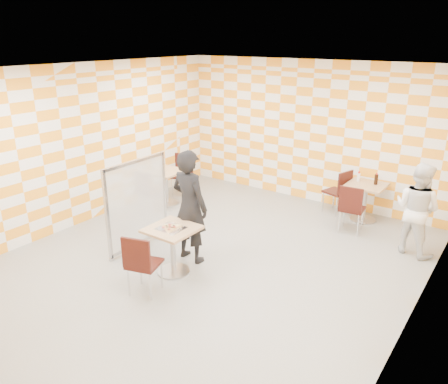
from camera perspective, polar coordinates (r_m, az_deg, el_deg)
name	(u,v)px	position (r m, az deg, el deg)	size (l,w,h in m)	color
room_shell	(231,164)	(7.01, 0.96, 3.63)	(7.00, 7.00, 7.00)	gray
main_table	(172,242)	(6.67, -6.74, -6.57)	(0.70, 0.70, 0.75)	tan
second_table	(365,196)	(8.90, 17.98, -0.50)	(0.70, 0.70, 0.75)	tan
empty_table	(166,181)	(9.40, -7.56, 1.39)	(0.70, 0.70, 0.75)	tan
chair_main_front	(141,261)	(6.15, -10.83, -8.83)	(0.53, 0.53, 0.92)	#330F0A
chair_second_front	(351,206)	(8.23, 16.29, -1.72)	(0.46, 0.47, 0.92)	#330F0A
chair_second_side	(340,189)	(9.07, 14.92, 0.43)	(0.53, 0.53, 0.92)	#330F0A
chair_empty_near	(147,189)	(8.86, -10.05, 0.33)	(0.45, 0.46, 0.92)	#330F0A
chair_empty_far	(183,171)	(9.98, -5.40, 2.79)	(0.55, 0.56, 0.92)	#330F0A
partition	(137,203)	(7.47, -11.23, -1.48)	(0.08, 1.38, 1.55)	white
man_dark	(190,207)	(6.88, -4.50, -1.91)	(0.67, 0.44, 1.83)	black
man_white	(417,209)	(7.80, 23.90, -2.03)	(0.76, 0.59, 1.56)	white
pizza_on_foil	(171,227)	(6.55, -6.92, -4.59)	(0.40, 0.40, 0.04)	silver
sport_bottle	(359,177)	(8.94, 17.18, 1.91)	(0.06, 0.06, 0.20)	white
soda_bottle	(376,179)	(8.84, 19.26, 1.57)	(0.07, 0.07, 0.23)	black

